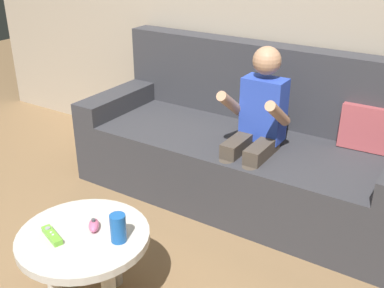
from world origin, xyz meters
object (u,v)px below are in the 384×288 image
at_px(game_remote_lime_near_edge, 52,235).
at_px(person_seated_on_couch, 256,125).
at_px(couch, 248,149).
at_px(nunchuk_pink, 94,225).
at_px(soda_can, 118,228).
at_px(coffee_table, 86,246).

bearing_deg(game_remote_lime_near_edge, person_seated_on_couch, 73.33).
relative_size(couch, nunchuk_pink, 21.19).
xyz_separation_m(nunchuk_pink, soda_can, (0.14, -0.00, 0.04)).
xyz_separation_m(couch, person_seated_on_couch, (0.13, -0.19, 0.25)).
xyz_separation_m(person_seated_on_couch, soda_can, (-0.11, -1.05, -0.11)).
bearing_deg(nunchuk_pink, person_seated_on_couch, 76.61).
xyz_separation_m(couch, coffee_table, (-0.13, -1.28, 0.02)).
distance_m(coffee_table, soda_can, 0.21).
bearing_deg(coffee_table, nunchuk_pink, 70.64).
xyz_separation_m(couch, game_remote_lime_near_edge, (-0.22, -1.37, 0.10)).
height_order(nunchuk_pink, soda_can, soda_can).
relative_size(person_seated_on_couch, coffee_table, 1.76).
height_order(couch, nunchuk_pink, couch).
bearing_deg(nunchuk_pink, coffee_table, -109.36).
xyz_separation_m(coffee_table, game_remote_lime_near_edge, (-0.09, -0.09, 0.08)).
height_order(coffee_table, game_remote_lime_near_edge, game_remote_lime_near_edge).
distance_m(game_remote_lime_near_edge, nunchuk_pink, 0.18).
relative_size(coffee_table, nunchuk_pink, 5.77).
height_order(game_remote_lime_near_edge, soda_can, soda_can).
distance_m(game_remote_lime_near_edge, soda_can, 0.29).
bearing_deg(nunchuk_pink, soda_can, -1.01).
relative_size(person_seated_on_couch, nunchuk_pink, 10.15).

